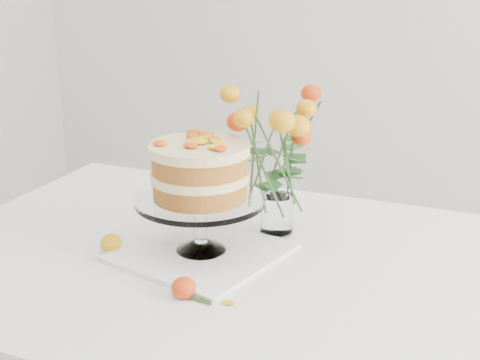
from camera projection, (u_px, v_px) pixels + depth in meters
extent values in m
cube|color=tan|center=(254.00, 274.00, 1.38)|extent=(1.40, 0.90, 0.04)
cylinder|color=tan|center=(109.00, 299.00, 2.05)|extent=(0.06, 0.06, 0.71)
cube|color=silver|center=(254.00, 263.00, 1.37)|extent=(1.42, 0.92, 0.01)
cube|color=silver|center=(316.00, 230.00, 1.81)|extent=(1.42, 0.01, 0.20)
cube|color=white|center=(201.00, 252.00, 1.40)|extent=(0.37, 0.37, 0.01)
cylinder|color=white|center=(201.00, 222.00, 1.38)|extent=(0.03, 0.03, 0.09)
cylinder|color=white|center=(200.00, 200.00, 1.37)|extent=(0.27, 0.27, 0.01)
cylinder|color=#A55C25|center=(200.00, 188.00, 1.36)|extent=(0.24, 0.24, 0.04)
cylinder|color=#FFE9A4|center=(200.00, 175.00, 1.35)|extent=(0.25, 0.25, 0.02)
cylinder|color=#A55C25|center=(199.00, 162.00, 1.34)|extent=(0.24, 0.24, 0.04)
cylinder|color=#FFE9A4|center=(199.00, 149.00, 1.33)|extent=(0.26, 0.26, 0.02)
cylinder|color=white|center=(276.00, 233.00, 1.50)|extent=(0.06, 0.06, 0.01)
cylinder|color=white|center=(277.00, 214.00, 1.49)|extent=(0.07, 0.07, 0.09)
ellipsoid|color=gold|center=(111.00, 243.00, 1.41)|extent=(0.05, 0.05, 0.04)
cylinder|color=#2C5221|center=(123.00, 254.00, 1.40)|extent=(0.06, 0.01, 0.00)
ellipsoid|color=red|center=(184.00, 288.00, 1.22)|extent=(0.05, 0.05, 0.04)
cylinder|color=#2C5221|center=(198.00, 301.00, 1.21)|extent=(0.06, 0.01, 0.00)
ellipsoid|color=#F0A90F|center=(180.00, 271.00, 1.32)|extent=(0.03, 0.02, 0.00)
ellipsoid|color=#F0A90F|center=(217.00, 289.00, 1.25)|extent=(0.03, 0.02, 0.00)
ellipsoid|color=#F0A90F|center=(228.00, 303.00, 1.20)|extent=(0.03, 0.02, 0.00)
ellipsoid|color=#F0A90F|center=(132.00, 250.00, 1.42)|extent=(0.03, 0.02, 0.00)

